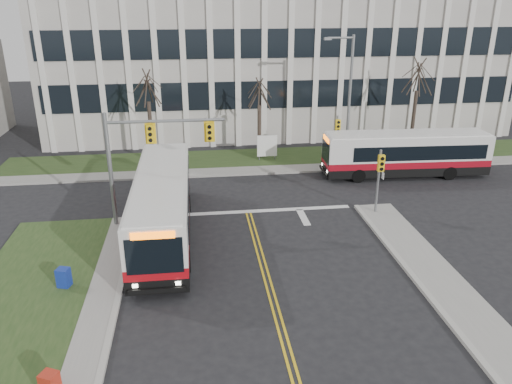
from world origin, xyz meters
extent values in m
plane|color=black|center=(0.00, 0.00, 0.00)|extent=(120.00, 120.00, 0.00)
cube|color=#9E9B93|center=(7.50, -5.00, 0.07)|extent=(2.00, 26.00, 0.14)
cube|color=#9E9B93|center=(5.00, 15.20, 0.07)|extent=(44.00, 1.60, 0.14)
cube|color=#28411B|center=(5.00, 18.00, 0.06)|extent=(44.00, 5.00, 0.12)
cube|color=beige|center=(5.00, 30.00, 6.00)|extent=(40.00, 16.00, 12.00)
cylinder|color=slate|center=(-7.30, 7.20, 3.10)|extent=(0.22, 0.22, 6.20)
cylinder|color=slate|center=(-4.30, 7.20, 5.70)|extent=(6.00, 0.16, 0.16)
cube|color=yellow|center=(-5.10, 7.05, 5.10)|extent=(0.34, 0.24, 0.92)
cube|color=yellow|center=(-2.10, 7.05, 5.10)|extent=(0.34, 0.24, 0.92)
cylinder|color=slate|center=(7.20, 7.00, 1.90)|extent=(0.14, 0.14, 3.80)
cube|color=yellow|center=(7.20, 6.80, 3.10)|extent=(0.34, 0.24, 0.92)
cylinder|color=slate|center=(7.20, 15.50, 1.90)|extent=(0.14, 0.14, 3.80)
cube|color=yellow|center=(7.20, 15.30, 3.10)|extent=(0.34, 0.24, 0.92)
cylinder|color=slate|center=(8.20, 16.20, 4.60)|extent=(0.20, 0.20, 9.20)
cylinder|color=slate|center=(7.30, 16.20, 9.00)|extent=(1.80, 0.14, 0.14)
cube|color=slate|center=(6.40, 16.20, 8.95)|extent=(0.50, 0.25, 0.18)
cylinder|color=slate|center=(1.90, 17.50, 0.50)|extent=(0.08, 0.08, 1.00)
cylinder|color=slate|center=(3.10, 17.50, 0.50)|extent=(0.08, 0.08, 1.00)
cube|color=white|center=(2.50, 17.50, 1.20)|extent=(1.50, 0.12, 1.60)
cylinder|color=#42352B|center=(-6.00, 18.00, 2.31)|extent=(0.28, 0.28, 4.62)
cylinder|color=#42352B|center=(2.00, 18.20, 2.05)|extent=(0.28, 0.28, 4.09)
cylinder|color=#42352B|center=(14.00, 18.00, 2.48)|extent=(0.28, 0.28, 4.95)
cube|color=navy|center=(-8.65, 1.09, 0.47)|extent=(0.61, 0.58, 0.95)
camera|label=1|loc=(-2.91, -18.09, 11.58)|focal=35.00mm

